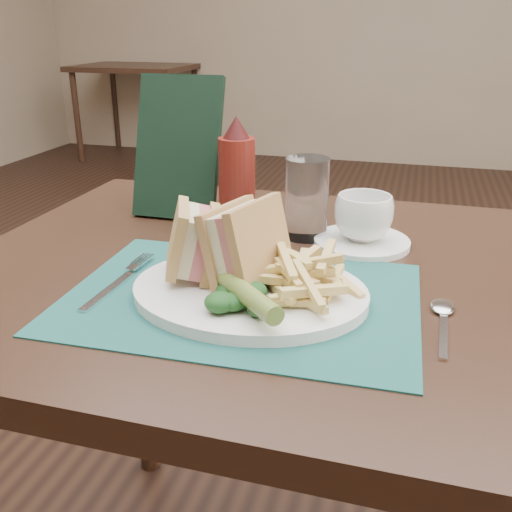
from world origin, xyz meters
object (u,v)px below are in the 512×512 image
Objects in this scene: saucer at (362,242)px; check_presenter at (178,148)px; table_main at (263,465)px; drinking_glass at (307,198)px; placemat at (241,297)px; plate at (250,292)px; sandwich_half_a at (178,241)px; sandwich_half_b at (233,239)px; table_bg_left at (139,112)px; ketchup_bottle at (237,172)px; coffee_cup at (363,217)px.

check_presenter is at bearing 168.08° from saucer.
drinking_glass reaches higher than table_main.
check_presenter reaches higher than placemat.
plate is at bearing -84.56° from table_main.
check_presenter is at bearing 124.96° from plate.
drinking_glass is at bearing 39.80° from sandwich_half_a.
drinking_glass is (0.12, 0.23, -0.00)m from sandwich_half_a.
plate is at bearing -19.02° from sandwich_half_b.
sandwich_half_a reaches higher than placemat.
sandwich_half_b is at bearing -61.31° from table_bg_left.
ketchup_bottle reaches higher than drinking_glass.
table_main is 0.50m from ketchup_bottle.
ketchup_bottle is (-0.22, 0.04, 0.09)m from saucer.
plate is 0.11m from sandwich_half_a.
check_presenter is (-0.21, 0.19, 0.50)m from table_main.
sandwich_half_b reaches higher than saucer.
drinking_glass is 0.26m from check_presenter.
placemat is 4.70× the size of sandwich_half_a.
drinking_glass is at bearing -59.21° from table_bg_left.
table_bg_left is 2.03× the size of placemat.
drinking_glass is at bearing -13.46° from check_presenter.
sandwich_half_b is 0.26m from ketchup_bottle.
coffee_cup is at bearing -8.15° from drinking_glass.
sandwich_half_b is at bearing -103.18° from drinking_glass.
sandwich_half_b is (2.07, -3.78, 0.45)m from table_bg_left.
plate reaches higher than placemat.
check_presenter reaches higher than sandwich_half_a.
drinking_glass is (0.05, 0.22, -0.01)m from sandwich_half_b.
plate is 2.76× the size of sandwich_half_b.
sandwich_half_b is 0.26m from saucer.
table_main is 0.45m from coffee_cup.
drinking_glass is at bearing 171.85° from coffee_cup.
drinking_glass is 0.70× the size of ketchup_bottle.
table_bg_left is 4.00m from check_presenter.
sandwich_half_b is at bearing -124.75° from saucer.
table_bg_left is 9.56× the size of sandwich_half_a.
ketchup_bottle is at bearing 169.82° from coffee_cup.
saucer reaches higher than placemat.
table_main is 0.40m from plate.
sandwich_half_a is at bearing -134.16° from saucer.
sandwich_half_b reaches higher than coffee_cup.
ketchup_bottle is (-0.13, 0.03, 0.03)m from drinking_glass.
table_main is 0.46m from drinking_glass.
coffee_cup reaches higher than plate.
saucer is at bearing 41.84° from table_main.
sandwich_half_a is (2.00, -3.79, 0.44)m from table_bg_left.
placemat is 3.40× the size of drinking_glass.
sandwich_half_a is at bearing -67.67° from check_presenter.
sandwich_half_a reaches higher than plate.
ketchup_bottle is at bearing 168.32° from drinking_glass.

